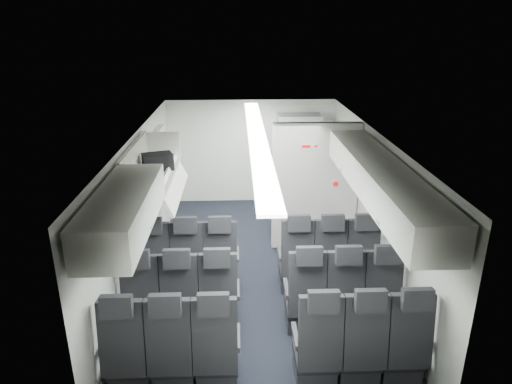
{
  "coord_description": "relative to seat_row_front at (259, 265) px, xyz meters",
  "views": [
    {
      "loc": [
        -0.27,
        -6.16,
        3.59
      ],
      "look_at": [
        0.0,
        0.4,
        1.15
      ],
      "focal_mm": 32.0,
      "sensor_mm": 36.0,
      "label": 1
    }
  ],
  "objects": [
    {
      "name": "overhead_bin_left_front_open",
      "position": [
        -1.44,
        0.28,
        1.33
      ],
      "size": [
        0.64,
        1.7,
        0.72
      ],
      "color": "#9E9E93",
      "rests_on": "cabin_shell"
    },
    {
      "name": "boarding_door",
      "position": [
        -1.64,
        2.09,
        0.55
      ],
      "size": [
        0.12,
        1.27,
        1.86
      ],
      "color": "silver",
      "rests_on": "cabin_shell"
    },
    {
      "name": "cabin_shell",
      "position": [
        0.0,
        0.53,
        0.72
      ],
      "size": [
        3.41,
        6.01,
        2.16
      ],
      "color": "black",
      "rests_on": "ground"
    },
    {
      "name": "seat_row_rear",
      "position": [
        0.0,
        -1.8,
        0.0
      ],
      "size": [
        3.33,
        0.56,
        1.24
      ],
      "color": "black",
      "rests_on": "cabin_shell"
    },
    {
      "name": "papers",
      "position": [
        0.64,
        1.87,
        0.63
      ],
      "size": [
        0.22,
        0.04,
        0.15
      ],
      "primitive_type": "cube",
      "rotation": [
        0.0,
        0.0,
        0.06
      ],
      "color": "white",
      "rests_on": "flight_attendant"
    },
    {
      "name": "seat_row_front",
      "position": [
        0.0,
        0.0,
        0.0
      ],
      "size": [
        3.33,
        0.56,
        1.24
      ],
      "color": "black",
      "rests_on": "cabin_shell"
    },
    {
      "name": "carry_on_bag",
      "position": [
        -1.38,
        0.48,
        1.38
      ],
      "size": [
        0.47,
        0.4,
        0.24
      ],
      "primitive_type": "cube",
      "rotation": [
        0.0,
        0.0,
        0.33
      ],
      "color": "black",
      "rests_on": "overhead_bin_left_front_open"
    },
    {
      "name": "overhead_bin_left_rear",
      "position": [
        -1.4,
        -1.47,
        1.46
      ],
      "size": [
        0.53,
        1.8,
        0.4
      ],
      "color": "silver",
      "rests_on": "cabin_shell"
    },
    {
      "name": "galley_unit",
      "position": [
        0.95,
        3.25,
        0.55
      ],
      "size": [
        0.85,
        0.52,
        1.9
      ],
      "color": "#939399",
      "rests_on": "cabin_shell"
    },
    {
      "name": "flight_attendant",
      "position": [
        0.45,
        1.92,
        0.38
      ],
      "size": [
        0.56,
        0.67,
        1.56
      ],
      "primitive_type": "imported",
      "rotation": [
        0.0,
        0.0,
        1.96
      ],
      "color": "black",
      "rests_on": "ground"
    },
    {
      "name": "overhead_bin_right_rear",
      "position": [
        1.4,
        -1.47,
        1.46
      ],
      "size": [
        0.53,
        1.8,
        0.4
      ],
      "color": "silver",
      "rests_on": "cabin_shell"
    },
    {
      "name": "seat_row_mid",
      "position": [
        0.0,
        -0.9,
        0.0
      ],
      "size": [
        3.33,
        0.56,
        1.24
      ],
      "color": "black",
      "rests_on": "cabin_shell"
    },
    {
      "name": "bulkhead_partition",
      "position": [
        0.98,
        1.33,
        0.67
      ],
      "size": [
        1.4,
        0.15,
        2.13
      ],
      "color": "silver",
      "rests_on": "cabin_shell"
    },
    {
      "name": "overhead_bin_right_front",
      "position": [
        1.4,
        0.28,
        1.46
      ],
      "size": [
        0.53,
        1.7,
        0.4
      ],
      "color": "silver",
      "rests_on": "cabin_shell"
    }
  ]
}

